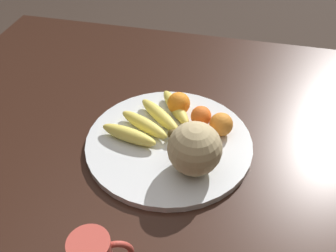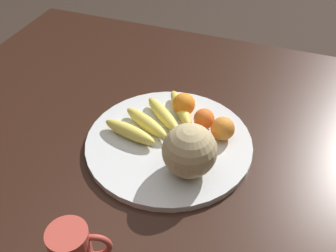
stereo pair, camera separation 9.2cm
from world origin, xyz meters
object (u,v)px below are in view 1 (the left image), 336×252
object	(u,v)px
orange_front_left	(197,134)
orange_back_left	(201,116)
banana_bunch	(153,121)
orange_front_right	(180,104)
kitchen_table	(172,156)
orange_mid_center	(221,124)
fruit_bowl	(168,142)
melon	(195,149)
produce_tag	(171,124)

from	to	relation	value
orange_front_left	orange_back_left	world-z (taller)	orange_front_left
banana_bunch	orange_front_right	size ratio (longest dim) A/B	3.94
kitchen_table	orange_back_left	xyz separation A→B (m)	(-0.07, -0.05, 0.12)
orange_mid_center	orange_back_left	distance (m)	0.06
fruit_bowl	orange_front_right	distance (m)	0.13
melon	orange_front_right	bearing A→B (deg)	-68.83
melon	kitchen_table	bearing A→B (deg)	-55.91
orange_mid_center	melon	bearing A→B (deg)	71.76
fruit_bowl	orange_mid_center	bearing A→B (deg)	-155.36
kitchen_table	banana_bunch	bearing A→B (deg)	-9.01
melon	orange_front_left	world-z (taller)	melon
fruit_bowl	orange_front_left	distance (m)	0.08
fruit_bowl	orange_front_right	xyz separation A→B (m)	(-0.00, -0.12, 0.04)
orange_front_left	orange_mid_center	bearing A→B (deg)	-137.34
kitchen_table	produce_tag	distance (m)	0.10
banana_bunch	produce_tag	size ratio (longest dim) A/B	3.44
orange_back_left	orange_front_left	bearing A→B (deg)	91.52
banana_bunch	orange_back_left	xyz separation A→B (m)	(-0.13, -0.04, 0.01)
orange_front_right	melon	bearing A→B (deg)	111.17
melon	produce_tag	bearing A→B (deg)	-58.44
fruit_bowl	produce_tag	size ratio (longest dim) A/B	5.93
orange_mid_center	fruit_bowl	bearing A→B (deg)	24.64
orange_front_right	fruit_bowl	bearing A→B (deg)	87.70
fruit_bowl	orange_back_left	distance (m)	0.12
kitchen_table	banana_bunch	xyz separation A→B (m)	(0.06, -0.01, 0.11)
orange_mid_center	produce_tag	size ratio (longest dim) A/B	0.85
melon	banana_bunch	bearing A→B (deg)	-43.19
orange_front_right	orange_mid_center	bearing A→B (deg)	153.75
orange_mid_center	produce_tag	bearing A→B (deg)	-2.48
orange_back_left	orange_mid_center	bearing A→B (deg)	156.41
fruit_bowl	kitchen_table	bearing A→B (deg)	-93.65
kitchen_table	fruit_bowl	world-z (taller)	fruit_bowl
fruit_bowl	orange_front_left	bearing A→B (deg)	-173.63
banana_bunch	orange_front_right	world-z (taller)	orange_front_right
banana_bunch	orange_front_right	distance (m)	0.10
fruit_bowl	orange_back_left	bearing A→B (deg)	-130.43
banana_bunch	orange_front_left	size ratio (longest dim) A/B	4.38
banana_bunch	orange_mid_center	size ratio (longest dim) A/B	4.04
orange_front_left	orange_front_right	bearing A→B (deg)	-58.44
melon	orange_front_left	xyz separation A→B (m)	(0.01, -0.09, -0.04)
orange_mid_center	produce_tag	world-z (taller)	orange_mid_center
kitchen_table	produce_tag	bearing A→B (deg)	-71.14
orange_front_left	orange_front_right	world-z (taller)	orange_front_right
banana_bunch	produce_tag	world-z (taller)	banana_bunch
kitchen_table	fruit_bowl	distance (m)	0.10
banana_bunch	orange_back_left	bearing A→B (deg)	-129.40
orange_front_left	produce_tag	world-z (taller)	orange_front_left
fruit_bowl	melon	world-z (taller)	melon
kitchen_table	orange_front_left	distance (m)	0.15
kitchen_table	fruit_bowl	bearing A→B (deg)	86.35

